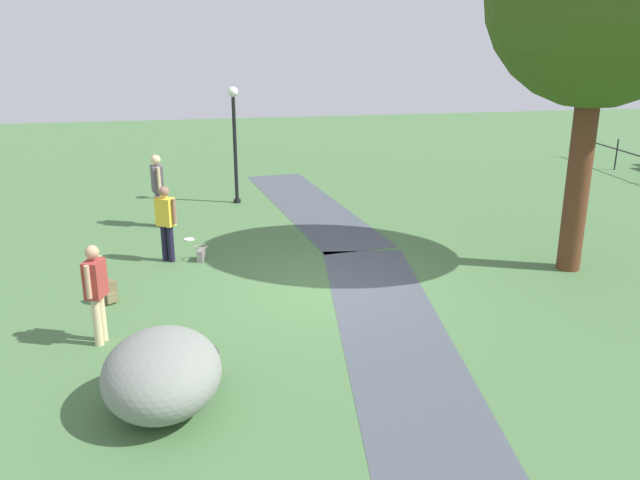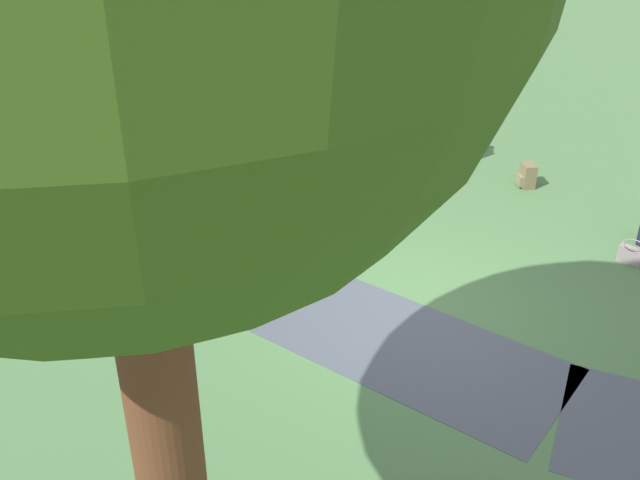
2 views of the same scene
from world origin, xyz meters
name	(u,v)px [view 1 (image 1 of 2)]	position (x,y,z in m)	size (l,w,h in m)	color
ground_plane	(334,290)	(0.00, 0.00, 0.00)	(48.00, 48.00, 0.00)	#487040
footpath_segment_near	(309,205)	(-6.04, 0.51, 0.00)	(8.16, 2.79, 0.01)	#454C54
footpath_segment_mid	(393,331)	(1.90, 0.60, 0.00)	(8.14, 2.63, 0.01)	#454C54
lamp_post	(234,132)	(-6.72, -1.39, 1.97)	(0.28, 0.28, 3.16)	black
lawn_boulder	(162,373)	(3.56, -2.95, 0.51)	(1.94, 1.61, 1.02)	gray
woman_with_handbag	(166,219)	(-2.18, -3.09, 0.92)	(0.40, 0.44, 1.60)	#1B1931
man_near_boulder	(96,288)	(1.48, -4.00, 0.92)	(0.50, 0.34, 1.60)	beige
passerby_on_path	(158,185)	(-4.79, -3.38, 1.03)	(0.51, 0.32, 1.77)	#4B4573
handbag_on_grass	(201,254)	(-2.09, -2.42, 0.14)	(0.34, 0.33, 0.31)	gray
backpack_by_boulder	(208,363)	(2.82, -2.38, 0.19)	(0.31, 0.32, 0.40)	#28242D
spare_backpack_on_lawn	(108,292)	(-0.13, -4.08, 0.19)	(0.35, 0.35, 0.40)	brown
frisbee_on_grass	(189,239)	(-3.56, -2.69, 0.01)	(0.23, 0.23, 0.02)	silver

